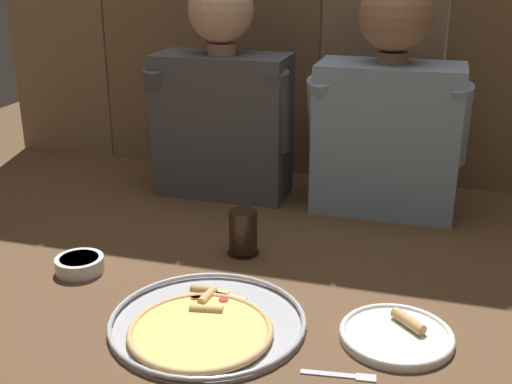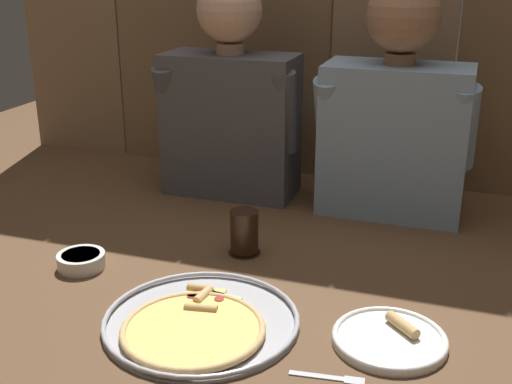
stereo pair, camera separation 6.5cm
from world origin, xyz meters
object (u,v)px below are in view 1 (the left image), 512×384
(dinner_plate, at_px, (397,335))
(diner_right, at_px, (389,106))
(diner_left, at_px, (222,95))
(dipping_bowl, at_px, (80,264))
(pizza_tray, at_px, (205,324))
(drinking_glass, at_px, (243,233))

(dinner_plate, xyz_separation_m, diner_right, (-0.10, 0.66, 0.29))
(dinner_plate, bearing_deg, diner_left, 130.73)
(dipping_bowl, bearing_deg, pizza_tray, -22.19)
(dinner_plate, xyz_separation_m, diner_left, (-0.57, 0.66, 0.29))
(diner_right, bearing_deg, diner_left, -179.96)
(drinking_glass, bearing_deg, pizza_tray, -85.19)
(pizza_tray, distance_m, dinner_plate, 0.37)
(drinking_glass, bearing_deg, diner_right, 53.30)
(dinner_plate, bearing_deg, diner_right, 98.36)
(drinking_glass, height_order, diner_left, diner_left)
(pizza_tray, height_order, diner_right, diner_right)
(drinking_glass, bearing_deg, diner_left, 115.15)
(drinking_glass, height_order, dipping_bowl, drinking_glass)
(dinner_plate, distance_m, drinking_glass, 0.48)
(dipping_bowl, bearing_deg, diner_right, 43.37)
(drinking_glass, distance_m, diner_left, 0.49)
(dinner_plate, bearing_deg, drinking_glass, 144.80)
(diner_right, bearing_deg, drinking_glass, -126.70)
(dipping_bowl, distance_m, diner_right, 0.90)
(dipping_bowl, xyz_separation_m, diner_left, (0.15, 0.58, 0.28))
(dinner_plate, bearing_deg, dipping_bowl, 173.76)
(dinner_plate, height_order, dipping_bowl, same)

